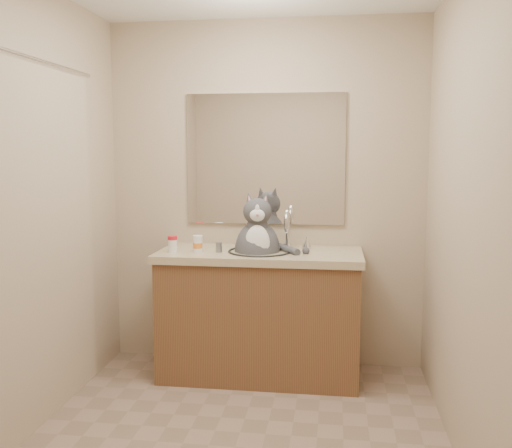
{
  "coord_description": "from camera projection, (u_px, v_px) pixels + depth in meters",
  "views": [
    {
      "loc": [
        0.49,
        -2.71,
        1.5
      ],
      "look_at": [
        0.02,
        0.65,
        1.07
      ],
      "focal_mm": 40.0,
      "sensor_mm": 36.0,
      "label": 1
    }
  ],
  "objects": [
    {
      "name": "room",
      "position": [
        234.0,
        214.0,
        2.76
      ],
      "size": [
        2.22,
        2.52,
        2.42
      ],
      "color": "gray",
      "rests_on": "ground"
    },
    {
      "name": "pill_bottle_orange",
      "position": [
        198.0,
        244.0,
        3.72
      ],
      "size": [
        0.07,
        0.07,
        0.11
      ],
      "rotation": [
        0.0,
        0.0,
        0.02
      ],
      "color": "white",
      "rests_on": "vanity"
    },
    {
      "name": "mirror",
      "position": [
        265.0,
        159.0,
        3.95
      ],
      "size": [
        1.1,
        0.02,
        0.9
      ],
      "primitive_type": "cube",
      "color": "white",
      "rests_on": "room"
    },
    {
      "name": "cat",
      "position": [
        258.0,
        246.0,
        3.75
      ],
      "size": [
        0.46,
        0.37,
        0.6
      ],
      "rotation": [
        0.0,
        0.0,
        0.12
      ],
      "color": "#4D4D53",
      "rests_on": "vanity"
    },
    {
      "name": "pill_bottle_redcap",
      "position": [
        173.0,
        244.0,
        3.71
      ],
      "size": [
        0.07,
        0.07,
        0.11
      ],
      "rotation": [
        0.0,
        0.0,
        0.12
      ],
      "color": "white",
      "rests_on": "vanity"
    },
    {
      "name": "grey_canister",
      "position": [
        219.0,
        247.0,
        3.71
      ],
      "size": [
        0.05,
        0.05,
        0.07
      ],
      "rotation": [
        0.0,
        0.0,
        0.35
      ],
      "color": "slate",
      "rests_on": "vanity"
    },
    {
      "name": "vanity",
      "position": [
        260.0,
        311.0,
        3.8
      ],
      "size": [
        1.34,
        0.59,
        1.12
      ],
      "color": "brown",
      "rests_on": "ground"
    },
    {
      "name": "shower_curtain",
      "position": [
        43.0,
        241.0,
        3.03
      ],
      "size": [
        0.02,
        1.3,
        1.93
      ],
      "color": "beige",
      "rests_on": "ground"
    }
  ]
}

